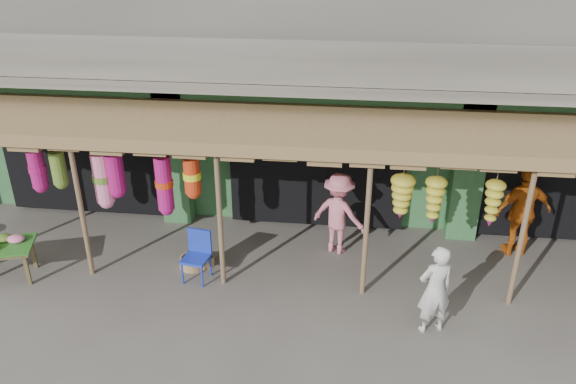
# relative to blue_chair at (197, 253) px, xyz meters

# --- Properties ---
(ground) EXTENTS (80.00, 80.00, 0.00)m
(ground) POSITION_rel_blue_chair_xyz_m (1.99, 0.08, -0.53)
(ground) COLOR #514C47
(ground) RESTS_ON ground
(building) EXTENTS (16.40, 6.80, 7.00)m
(building) POSITION_rel_blue_chair_xyz_m (1.99, 4.94, 2.84)
(building) COLOR gray
(building) RESTS_ON ground
(awning) EXTENTS (14.00, 2.70, 2.79)m
(awning) POSITION_rel_blue_chair_xyz_m (1.86, 0.88, 2.05)
(awning) COLOR brown
(awning) RESTS_ON ground
(blue_chair) EXTENTS (0.51, 0.52, 0.94)m
(blue_chair) POSITION_rel_blue_chair_xyz_m (0.00, 0.00, 0.00)
(blue_chair) COLOR #1B32B4
(blue_chair) RESTS_ON ground
(basket_mid) EXTENTS (0.64, 0.64, 0.19)m
(basket_mid) POSITION_rel_blue_chair_xyz_m (-0.21, 0.33, -0.43)
(basket_mid) COLOR #9F7647
(basket_mid) RESTS_ON ground
(basket_right) EXTENTS (0.50, 0.50, 0.18)m
(basket_right) POSITION_rel_blue_chair_xyz_m (-0.01, 0.42, -0.43)
(basket_right) COLOR #906143
(basket_right) RESTS_ON ground
(person_front) EXTENTS (0.66, 0.54, 1.54)m
(person_front) POSITION_rel_blue_chair_xyz_m (4.07, -1.00, 0.25)
(person_front) COLOR beige
(person_front) RESTS_ON ground
(person_vendor) EXTENTS (1.16, 0.69, 1.85)m
(person_vendor) POSITION_rel_blue_chair_xyz_m (5.99, 1.57, 0.40)
(person_vendor) COLOR #C05A12
(person_vendor) RESTS_ON ground
(person_shopper) EXTENTS (1.23, 0.99, 1.66)m
(person_shopper) POSITION_rel_blue_chair_xyz_m (2.49, 1.24, 0.31)
(person_shopper) COLOR #D67182
(person_shopper) RESTS_ON ground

